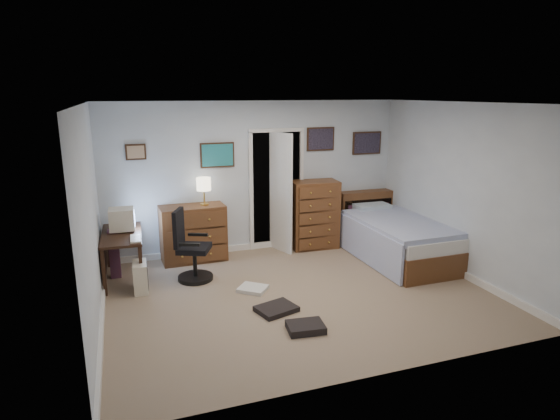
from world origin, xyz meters
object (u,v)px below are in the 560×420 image
object	(u,v)px
low_dresser	(193,233)
bed	(396,238)
computer_desk	(116,244)
tall_dresser	(314,214)
office_chair	(190,253)

from	to	relation	value
low_dresser	bed	xyz separation A→B (m)	(3.11, -0.99, -0.11)
computer_desk	tall_dresser	distance (m)	3.27
low_dresser	bed	world-z (taller)	low_dresser
tall_dresser	bed	distance (m)	1.43
computer_desk	low_dresser	distance (m)	1.25
computer_desk	tall_dresser	size ratio (longest dim) A/B	1.02
office_chair	bed	distance (m)	3.28
computer_desk	tall_dresser	world-z (taller)	tall_dresser
office_chair	low_dresser	size ratio (longest dim) A/B	1.03
tall_dresser	bed	size ratio (longest dim) A/B	0.53
computer_desk	bed	size ratio (longest dim) A/B	0.54
low_dresser	office_chair	bearing A→B (deg)	-103.96
computer_desk	bed	world-z (taller)	bed
office_chair	tall_dresser	size ratio (longest dim) A/B	0.89
office_chair	tall_dresser	bearing A→B (deg)	42.95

